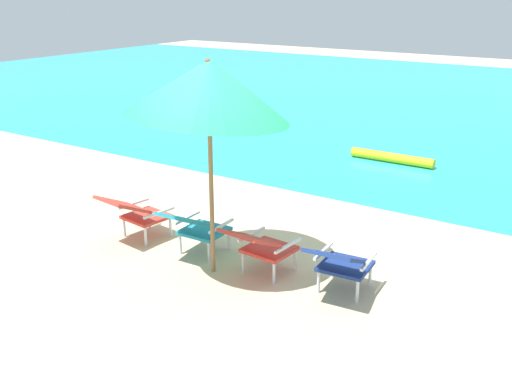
# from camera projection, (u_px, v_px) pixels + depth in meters

# --- Properties ---
(ground_plane) EXTENTS (40.00, 40.00, 0.00)m
(ground_plane) POSITION_uv_depth(u_px,v_px,m) (363.00, 180.00, 10.23)
(ground_plane) COLOR #CCB78E
(ocean_band) EXTENTS (40.00, 18.00, 0.01)m
(ocean_band) POSITION_uv_depth(u_px,v_px,m) (478.00, 106.00, 16.42)
(ocean_band) COLOR #28B2B7
(ocean_band) RESTS_ON ground_plane
(swim_buoy) EXTENTS (1.60, 0.18, 0.18)m
(swim_buoy) POSITION_uv_depth(u_px,v_px,m) (392.00, 158.00, 11.19)
(swim_buoy) COLOR yellow
(swim_buoy) RESTS_ON ocean_band
(lounge_chair_far_left) EXTENTS (0.65, 0.94, 0.68)m
(lounge_chair_far_left) POSITION_uv_depth(u_px,v_px,m) (135.00, 211.00, 7.68)
(lounge_chair_far_left) COLOR red
(lounge_chair_far_left) RESTS_ON ground_plane
(lounge_chair_near_left) EXTENTS (0.57, 0.89, 0.68)m
(lounge_chair_near_left) POSITION_uv_depth(u_px,v_px,m) (196.00, 226.00, 7.21)
(lounge_chair_near_left) COLOR teal
(lounge_chair_near_left) RESTS_ON ground_plane
(lounge_chair_near_right) EXTENTS (0.60, 0.91, 0.68)m
(lounge_chair_near_right) POSITION_uv_depth(u_px,v_px,m) (260.00, 244.00, 6.70)
(lounge_chair_near_right) COLOR red
(lounge_chair_near_right) RESTS_ON ground_plane
(lounge_chair_far_right) EXTENTS (0.60, 0.91, 0.68)m
(lounge_chair_far_right) POSITION_uv_depth(u_px,v_px,m) (340.00, 262.00, 6.28)
(lounge_chair_far_right) COLOR navy
(lounge_chair_far_right) RESTS_ON ground_plane
(beach_umbrella_center) EXTENTS (2.55, 2.56, 2.52)m
(beach_umbrella_center) POSITION_uv_depth(u_px,v_px,m) (209.00, 89.00, 6.27)
(beach_umbrella_center) COLOR olive
(beach_umbrella_center) RESTS_ON ground_plane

